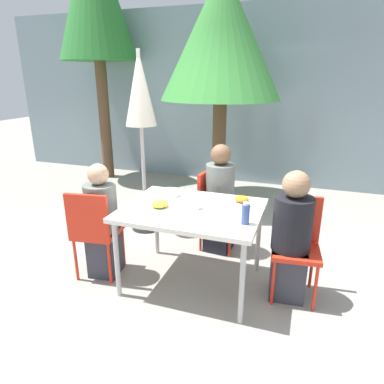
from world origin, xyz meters
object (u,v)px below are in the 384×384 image
closed_umbrella (140,99)px  salad_bowl (170,193)px  person_left (102,224)px  chair_far (214,203)px  bottle (246,214)px  person_far (220,201)px  chair_left (94,228)px  chair_right (296,239)px  person_right (291,239)px  drinking_cup (197,204)px  tree_behind_right (222,36)px

closed_umbrella → salad_bowl: size_ratio=11.86×
person_left → salad_bowl: (0.54, 0.37, 0.25)m
chair_far → bottle: bearing=33.6°
person_far → person_left: bearing=-42.3°
chair_left → chair_right: same height
person_right → salad_bowl: 1.21m
chair_left → drinking_cup: size_ratio=10.97×
closed_umbrella → person_left: bearing=-84.6°
chair_far → bottle: (0.52, -0.96, 0.32)m
bottle → drinking_cup: bearing=158.3°
chair_far → salad_bowl: (-0.31, -0.53, 0.26)m
tree_behind_right → chair_left: bearing=-101.9°
person_left → chair_far: (0.85, 0.90, -0.01)m
person_right → drinking_cup: bearing=0.4°
chair_right → chair_far: bearing=-39.4°
tree_behind_right → person_far: bearing=-74.6°
chair_far → tree_behind_right: (-0.36, 1.52, 1.85)m
person_left → person_right: person_right is taller
person_left → chair_right: bearing=1.2°
person_right → drinking_cup: 0.85m
person_right → chair_left: bearing=3.9°
person_left → drinking_cup: size_ratio=13.88×
drinking_cup → tree_behind_right: tree_behind_right is taller
person_far → closed_umbrella: closed_umbrella is taller
bottle → drinking_cup: (-0.46, 0.18, -0.05)m
chair_left → person_left: (0.04, 0.09, 0.01)m
person_right → chair_far: (-0.87, 0.69, -0.03)m
person_right → person_far: 1.01m
chair_far → drinking_cup: bearing=9.4°
chair_right → bottle: (-0.39, -0.35, 0.32)m
closed_umbrella → salad_bowl: 1.27m
chair_far → chair_left: bearing=-36.6°
bottle → chair_left: bearing=-178.8°
chair_right → person_right: size_ratio=0.77×
chair_left → person_far: size_ratio=0.74×
person_far → salad_bowl: (-0.38, -0.47, 0.21)m
chair_right → drinking_cup: size_ratio=10.97×
salad_bowl → person_far: bearing=51.1°
person_far → person_right: bearing=56.7°
person_right → closed_umbrella: size_ratio=0.54×
chair_right → person_left: bearing=3.8°
drinking_cup → closed_umbrella: bearing=136.3°
person_left → person_far: 1.25m
drinking_cup → salad_bowl: 0.44m
bottle → salad_bowl: (-0.82, 0.43, -0.06)m
chair_left → tree_behind_right: tree_behind_right is taller
drinking_cup → salad_bowl: drinking_cup is taller
person_left → bottle: bearing=-10.8°
chair_left → drinking_cup: bearing=4.3°
chair_right → person_far: (-0.83, 0.55, 0.06)m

